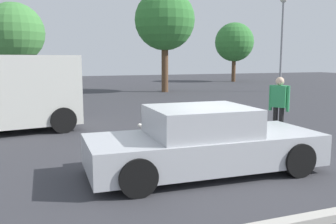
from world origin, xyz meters
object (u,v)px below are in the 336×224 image
Objects in this scene: pedestrian at (279,102)px; light_post_near at (282,27)px; sedan_foreground at (204,143)px; dog at (149,127)px.

light_post_near is at bearing 17.75° from pedestrian.
sedan_foreground is 0.74× the size of light_post_near.
sedan_foreground is 8.65× the size of dog.
pedestrian reaches higher than sedan_foreground.
sedan_foreground is 3.37m from dog.
light_post_near reaches higher than dog.
sedan_foreground is 2.69× the size of pedestrian.
sedan_foreground is 3.99m from pedestrian.
pedestrian is at bearing 34.16° from sedan_foreground.
sedan_foreground reaches higher than dog.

